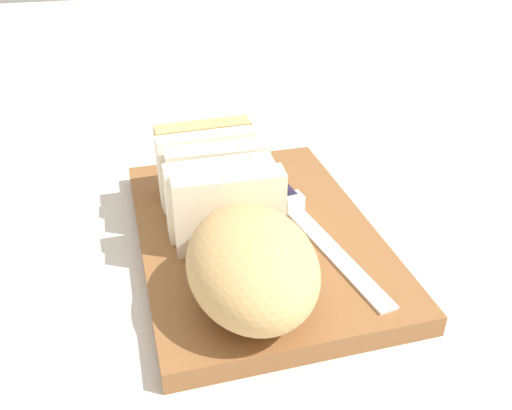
{
  "coord_description": "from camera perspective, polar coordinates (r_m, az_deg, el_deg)",
  "views": [
    {
      "loc": [
        -0.5,
        0.12,
        0.37
      ],
      "look_at": [
        0.0,
        0.0,
        0.05
      ],
      "focal_mm": 38.64,
      "sensor_mm": 36.0,
      "label": 1
    }
  ],
  "objects": [
    {
      "name": "cutting_board",
      "position": [
        0.63,
        -0.0,
        -3.23
      ],
      "size": [
        0.38,
        0.27,
        0.02
      ],
      "primitive_type": "cube",
      "rotation": [
        0.0,
        0.0,
        0.03
      ],
      "color": "brown",
      "rests_on": "ground_plane"
    },
    {
      "name": "crumb_near_knife",
      "position": [
        0.63,
        -3.8,
        -1.86
      ],
      "size": [
        0.0,
        0.0,
        0.0
      ],
      "primitive_type": "sphere",
      "color": "#996633",
      "rests_on": "cutting_board"
    },
    {
      "name": "bread_knife",
      "position": [
        0.64,
        4.26,
        -0.33
      ],
      "size": [
        0.24,
        0.07,
        0.02
      ],
      "rotation": [
        0.0,
        0.0,
        3.32
      ],
      "color": "silver",
      "rests_on": "cutting_board"
    },
    {
      "name": "crumb_stray_right",
      "position": [
        0.6,
        -0.96,
        -3.76
      ],
      "size": [
        0.0,
        0.0,
        0.0
      ],
      "primitive_type": "sphere",
      "color": "#996633",
      "rests_on": "cutting_board"
    },
    {
      "name": "ground_plane",
      "position": [
        0.63,
        -0.0,
        -4.07
      ],
      "size": [
        3.0,
        3.0,
        0.0
      ],
      "primitive_type": "plane",
      "color": "beige"
    },
    {
      "name": "crumb_near_loaf",
      "position": [
        0.58,
        -5.11,
        -5.19
      ],
      "size": [
        0.01,
        0.01,
        0.01
      ],
      "primitive_type": "sphere",
      "color": "#996633",
      "rests_on": "cutting_board"
    },
    {
      "name": "bread_loaf",
      "position": [
        0.55,
        -2.43,
        -1.74
      ],
      "size": [
        0.32,
        0.13,
        0.09
      ],
      "rotation": [
        0.0,
        0.0,
        0.02
      ],
      "color": "tan",
      "rests_on": "cutting_board"
    },
    {
      "name": "crumb_stray_left",
      "position": [
        0.68,
        -1.4,
        1.1
      ],
      "size": [
        0.01,
        0.01,
        0.01
      ],
      "primitive_type": "sphere",
      "color": "#996633",
      "rests_on": "cutting_board"
    }
  ]
}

